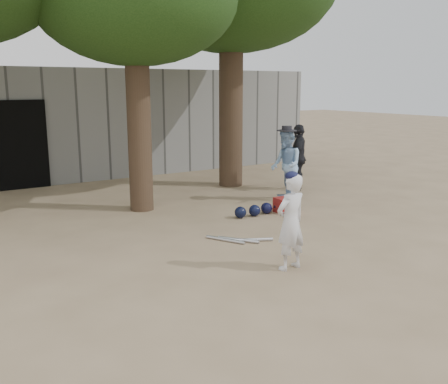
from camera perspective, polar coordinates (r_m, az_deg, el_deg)
ground at (r=6.75m, az=0.25°, el=-10.00°), size 70.00×70.00×0.00m
boy_player at (r=6.99m, az=7.63°, el=-3.44°), size 0.53×0.38×1.36m
spectator_blue at (r=11.16m, az=7.09°, el=3.03°), size 0.86×0.95×1.61m
spectator_dark at (r=12.44m, az=8.50°, el=3.95°), size 0.95×0.95×1.62m
red_bag at (r=10.28m, az=7.05°, el=-1.45°), size 0.43×0.33×0.30m
back_building at (r=15.99m, az=-20.34°, el=7.60°), size 16.00×5.24×3.00m
helmet_row at (r=10.10m, az=4.92°, el=-1.86°), size 1.51×0.26×0.23m
bat_pile at (r=8.33m, az=1.66°, el=-5.48°), size 0.89×0.76×0.06m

